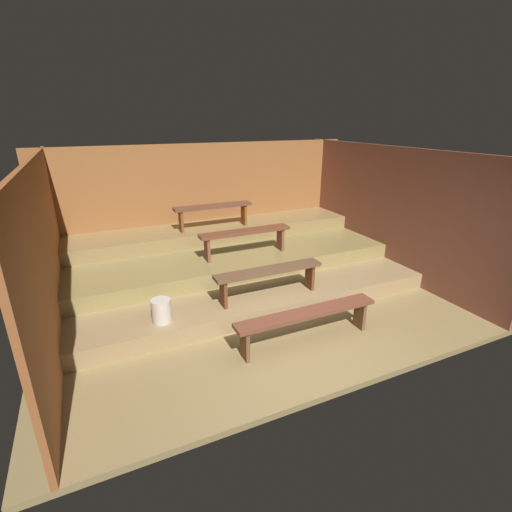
{
  "coord_description": "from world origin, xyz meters",
  "views": [
    {
      "loc": [
        -2.3,
        -3.04,
        2.84
      ],
      "look_at": [
        0.22,
        2.43,
        0.59
      ],
      "focal_mm": 26.11,
      "sensor_mm": 36.0,
      "label": 1
    }
  ],
  "objects_px": {
    "bench_floor_center": "(307,317)",
    "bench_upper_center": "(213,210)",
    "pail_lower": "(161,311)",
    "bench_lower_center": "(269,274)",
    "bench_middle_center": "(245,235)"
  },
  "relations": [
    {
      "from": "bench_floor_center",
      "to": "bench_upper_center",
      "type": "height_order",
      "value": "bench_upper_center"
    },
    {
      "from": "bench_floor_center",
      "to": "pail_lower",
      "type": "distance_m",
      "value": 1.94
    },
    {
      "from": "bench_floor_center",
      "to": "pail_lower",
      "type": "height_order",
      "value": "pail_lower"
    },
    {
      "from": "bench_floor_center",
      "to": "bench_lower_center",
      "type": "relative_size",
      "value": 1.19
    },
    {
      "from": "bench_upper_center",
      "to": "pail_lower",
      "type": "relative_size",
      "value": 4.81
    },
    {
      "from": "bench_middle_center",
      "to": "pail_lower",
      "type": "height_order",
      "value": "bench_middle_center"
    },
    {
      "from": "bench_floor_center",
      "to": "bench_middle_center",
      "type": "distance_m",
      "value": 2.21
    },
    {
      "from": "bench_middle_center",
      "to": "pail_lower",
      "type": "bearing_deg",
      "value": -144.66
    },
    {
      "from": "bench_lower_center",
      "to": "bench_middle_center",
      "type": "xyz_separation_m",
      "value": [
        0.13,
        1.2,
        0.26
      ]
    },
    {
      "from": "bench_floor_center",
      "to": "bench_lower_center",
      "type": "height_order",
      "value": "bench_lower_center"
    },
    {
      "from": "bench_middle_center",
      "to": "bench_upper_center",
      "type": "distance_m",
      "value": 1.1
    },
    {
      "from": "bench_lower_center",
      "to": "bench_middle_center",
      "type": "distance_m",
      "value": 1.23
    },
    {
      "from": "bench_middle_center",
      "to": "pail_lower",
      "type": "relative_size",
      "value": 5.18
    },
    {
      "from": "bench_floor_center",
      "to": "bench_lower_center",
      "type": "bearing_deg",
      "value": 95.15
    },
    {
      "from": "bench_lower_center",
      "to": "bench_middle_center",
      "type": "bearing_deg",
      "value": 83.89
    }
  ]
}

